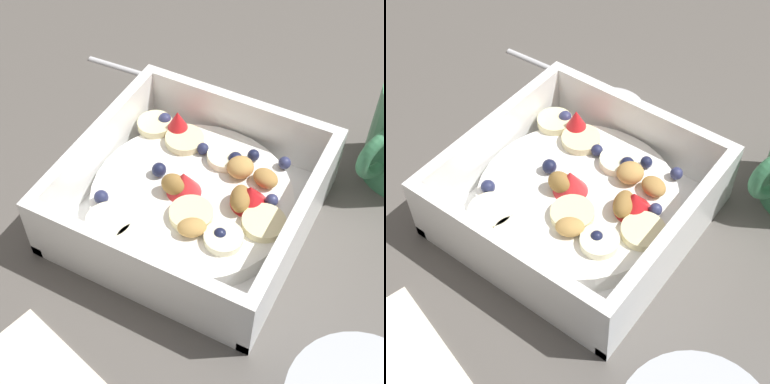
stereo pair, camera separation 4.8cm
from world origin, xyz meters
The scene contains 3 objects.
ground_plane centered at (0.00, 0.00, 0.00)m, with size 2.40×2.40×0.00m, color #56514C.
fruit_bowl centered at (-0.01, 0.01, 0.02)m, with size 0.19×0.19×0.06m.
spoon centered at (-0.16, -0.07, 0.00)m, with size 0.03×0.17×0.01m.
Camera 2 is at (0.24, 0.20, 0.39)m, focal length 54.89 mm.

